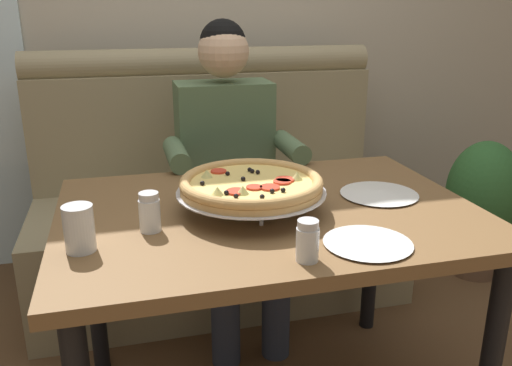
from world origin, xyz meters
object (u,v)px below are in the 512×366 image
(shaker_parmesan, at_px, (150,215))
(plate_near_left, at_px, (379,192))
(potted_plant, at_px, (482,202))
(booth_bench, at_px, (216,208))
(plate_near_right, at_px, (368,241))
(shaker_pepper_flakes, at_px, (307,244))
(diner_main, at_px, (230,160))
(drinking_glass, at_px, (79,232))
(dining_table, at_px, (269,235))
(pizza, at_px, (251,185))

(shaker_parmesan, xyz_separation_m, plate_near_left, (0.73, 0.11, -0.04))
(shaker_parmesan, height_order, potted_plant, shaker_parmesan)
(booth_bench, bearing_deg, plate_near_right, -81.92)
(shaker_pepper_flakes, relative_size, plate_near_right, 0.45)
(booth_bench, relative_size, plate_near_left, 6.70)
(diner_main, bearing_deg, drinking_glass, -123.97)
(plate_near_right, bearing_deg, potted_plant, 41.48)
(booth_bench, xyz_separation_m, diner_main, (0.01, -0.27, 0.31))
(shaker_pepper_flakes, bearing_deg, potted_plant, 38.53)
(plate_near_left, bearing_deg, diner_main, 120.01)
(diner_main, xyz_separation_m, plate_near_right, (0.16, -0.96, 0.04))
(booth_bench, xyz_separation_m, potted_plant, (1.31, -0.23, -0.01))
(booth_bench, height_order, dining_table, booth_bench)
(shaker_parmesan, xyz_separation_m, drinking_glass, (-0.18, -0.08, 0.01))
(plate_near_left, bearing_deg, shaker_pepper_flakes, -135.21)
(booth_bench, distance_m, diner_main, 0.41)
(dining_table, xyz_separation_m, potted_plant, (1.31, 0.69, -0.26))
(dining_table, relative_size, plate_near_right, 5.44)
(shaker_pepper_flakes, xyz_separation_m, plate_near_right, (0.18, 0.04, -0.03))
(booth_bench, xyz_separation_m, drinking_glass, (-0.53, -1.08, 0.39))
(shaker_pepper_flakes, distance_m, plate_near_left, 0.54)
(pizza, xyz_separation_m, potted_plant, (1.37, 0.70, -0.43))
(plate_near_left, xyz_separation_m, potted_plant, (0.93, 0.67, -0.36))
(booth_bench, bearing_deg, diner_main, -86.90)
(booth_bench, distance_m, drinking_glass, 1.27)
(diner_main, bearing_deg, shaker_pepper_flakes, -91.19)
(dining_table, distance_m, plate_near_right, 0.37)
(diner_main, distance_m, drinking_glass, 0.99)
(diner_main, distance_m, pizza, 0.67)
(dining_table, distance_m, drinking_glass, 0.58)
(shaker_parmesan, distance_m, plate_near_left, 0.74)
(plate_near_right, height_order, potted_plant, plate_near_right)
(booth_bench, distance_m, potted_plant, 1.33)
(diner_main, distance_m, plate_near_right, 0.98)
(drinking_glass, bearing_deg, shaker_pepper_flakes, -20.06)
(booth_bench, bearing_deg, pizza, -93.50)
(diner_main, xyz_separation_m, pizza, (-0.07, -0.66, 0.11))
(shaker_parmesan, bearing_deg, drinking_glass, -154.99)
(shaker_parmesan, relative_size, plate_near_left, 0.44)
(dining_table, height_order, diner_main, diner_main)
(pizza, relative_size, shaker_pepper_flakes, 4.29)
(booth_bench, bearing_deg, dining_table, -90.00)
(dining_table, distance_m, diner_main, 0.65)
(diner_main, bearing_deg, dining_table, -91.27)
(diner_main, bearing_deg, plate_near_left, -59.99)
(shaker_parmesan, xyz_separation_m, potted_plant, (1.67, 0.77, -0.40))
(pizza, height_order, shaker_pepper_flakes, pizza)
(pizza, bearing_deg, diner_main, 83.84)
(potted_plant, bearing_deg, drinking_glass, -155.12)
(shaker_pepper_flakes, bearing_deg, pizza, 98.08)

